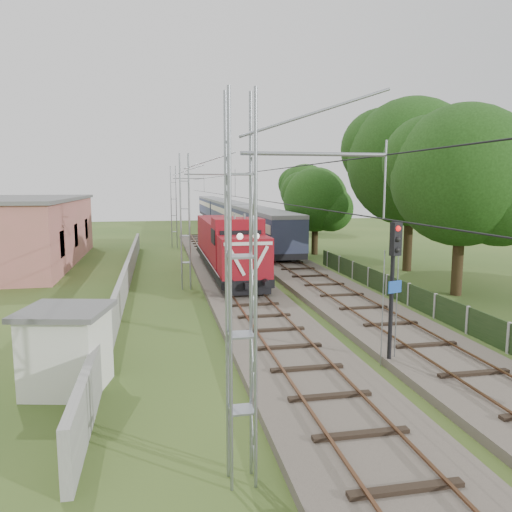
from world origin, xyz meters
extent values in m
plane|color=#314D1C|center=(0.00, 0.00, 0.00)|extent=(140.00, 140.00, 0.00)
cube|color=#6B6054|center=(0.00, 7.00, 0.15)|extent=(4.20, 70.00, 0.30)
cube|color=black|center=(0.00, 7.00, 0.35)|extent=(2.40, 70.00, 0.10)
cube|color=brown|center=(-0.85, 7.00, 0.42)|extent=(0.08, 70.00, 0.05)
cube|color=brown|center=(0.85, 7.00, 0.42)|extent=(0.08, 70.00, 0.05)
cube|color=#6B6054|center=(5.00, 20.00, 0.15)|extent=(4.20, 80.00, 0.30)
cube|color=black|center=(5.00, 20.00, 0.35)|extent=(2.40, 80.00, 0.10)
cube|color=brown|center=(4.15, 20.00, 0.42)|extent=(0.08, 80.00, 0.05)
cube|color=brown|center=(5.85, 20.00, 0.42)|extent=(0.08, 80.00, 0.05)
cylinder|color=gray|center=(-1.50, -8.00, 6.80)|extent=(3.00, 0.08, 0.08)
cylinder|color=gray|center=(-1.50, 12.00, 6.80)|extent=(3.00, 0.08, 0.08)
cylinder|color=gray|center=(-1.50, 32.00, 6.80)|extent=(3.00, 0.08, 0.08)
cylinder|color=black|center=(0.00, 12.00, 5.50)|extent=(0.03, 70.00, 0.03)
cylinder|color=black|center=(0.00, 12.00, 6.80)|extent=(0.03, 70.00, 0.03)
cube|color=#9E9E99|center=(-6.50, 12.00, 0.75)|extent=(0.25, 40.00, 1.50)
cube|color=#C36A69|center=(-15.00, 24.00, 2.50)|extent=(8.00, 20.00, 5.00)
cube|color=#606060|center=(-15.00, 24.00, 5.10)|extent=(8.40, 20.40, 0.25)
cube|color=black|center=(-11.05, 18.00, 2.20)|extent=(0.10, 1.60, 1.80)
cube|color=black|center=(-11.05, 24.00, 2.20)|extent=(0.10, 1.60, 1.80)
cube|color=black|center=(-11.05, 30.00, 2.20)|extent=(0.10, 1.60, 1.80)
cube|color=black|center=(8.00, 3.00, 0.60)|extent=(0.05, 32.00, 1.15)
cube|color=#9E9E99|center=(8.00, 18.00, 0.60)|extent=(0.12, 0.12, 1.20)
cube|color=black|center=(0.00, 15.79, 0.97)|extent=(2.86, 16.18, 0.48)
cube|color=black|center=(0.00, 10.56, 0.69)|extent=(2.09, 3.43, 0.48)
cube|color=black|center=(0.00, 21.03, 0.69)|extent=(2.09, 3.43, 0.48)
cube|color=black|center=(0.00, 7.80, 0.59)|extent=(2.47, 0.24, 0.33)
cube|color=maroon|center=(0.00, 8.89, 2.31)|extent=(2.76, 2.38, 2.19)
sphere|color=white|center=(-0.43, 7.75, 3.54)|extent=(0.34, 0.34, 0.34)
sphere|color=white|center=(0.43, 7.75, 3.54)|extent=(0.34, 0.34, 0.34)
cube|color=silver|center=(-0.62, 7.68, 2.26)|extent=(0.96, 0.06, 1.59)
cube|color=silver|center=(0.62, 7.68, 2.26)|extent=(0.96, 0.06, 1.59)
cube|color=silver|center=(0.00, 7.68, 3.16)|extent=(2.57, 0.06, 0.17)
cube|color=maroon|center=(0.00, 11.23, 2.73)|extent=(2.86, 2.28, 3.05)
cube|color=black|center=(0.00, 10.06, 3.21)|extent=(2.38, 0.06, 0.86)
cube|color=maroon|center=(0.00, 18.13, 2.45)|extent=(2.67, 11.52, 2.47)
cylinder|color=black|center=(0.00, 15.22, 3.83)|extent=(0.42, 0.42, 0.38)
cylinder|color=gray|center=(-0.29, 10.46, 4.40)|extent=(0.11, 0.11, 0.33)
cylinder|color=gray|center=(0.29, 10.46, 4.40)|extent=(0.11, 0.11, 0.33)
cube|color=black|center=(5.00, 28.12, 0.87)|extent=(2.73, 20.69, 0.47)
cube|color=#2D344B|center=(5.00, 28.12, 2.38)|extent=(2.82, 20.69, 2.54)
cube|color=beige|center=(5.00, 28.12, 2.85)|extent=(2.86, 19.86, 0.71)
cube|color=slate|center=(5.00, 28.12, 3.79)|extent=(2.87, 20.69, 0.33)
cube|color=black|center=(5.00, 49.75, 0.87)|extent=(2.73, 20.69, 0.47)
cube|color=#2D344B|center=(5.00, 49.75, 2.38)|extent=(2.82, 20.69, 2.54)
cube|color=beige|center=(5.00, 49.75, 2.85)|extent=(2.86, 19.86, 0.71)
cube|color=slate|center=(5.00, 49.75, 3.79)|extent=(2.87, 20.69, 0.33)
cube|color=black|center=(5.00, 71.38, 0.87)|extent=(2.73, 20.69, 0.47)
cube|color=#2D344B|center=(5.00, 71.38, 2.38)|extent=(2.82, 20.69, 2.54)
cube|color=beige|center=(5.00, 71.38, 2.85)|extent=(2.86, 19.86, 0.71)
cube|color=slate|center=(5.00, 71.38, 3.79)|extent=(2.87, 20.69, 0.33)
cylinder|color=black|center=(3.07, -2.39, 2.52)|extent=(0.14, 0.14, 5.04)
cube|color=black|center=(3.07, -2.54, 4.44)|extent=(0.40, 0.32, 1.11)
sphere|color=red|center=(3.07, -2.66, 4.79)|extent=(0.18, 0.18, 0.18)
sphere|color=black|center=(3.07, -2.66, 4.44)|extent=(0.18, 0.18, 0.18)
sphere|color=black|center=(3.07, -2.66, 4.08)|extent=(0.18, 0.18, 0.18)
cube|color=#1B48A5|center=(3.12, -2.51, 2.82)|extent=(0.54, 0.22, 0.40)
cube|color=silver|center=(-7.40, -2.27, 1.18)|extent=(2.56, 2.56, 2.36)
cube|color=#606060|center=(-7.40, -2.27, 2.47)|extent=(2.94, 2.94, 0.16)
cylinder|color=#3E2D19|center=(11.90, 7.35, 2.38)|extent=(0.61, 0.61, 4.75)
sphere|color=#17340E|center=(11.90, 7.35, 6.70)|extent=(7.78, 7.78, 7.78)
sphere|color=#17340E|center=(13.46, 6.18, 5.62)|extent=(5.44, 5.44, 5.44)
sphere|color=#17340E|center=(10.54, 8.71, 7.56)|extent=(5.06, 5.06, 5.06)
cylinder|color=#3E2D19|center=(13.10, 15.33, 2.75)|extent=(0.63, 0.63, 5.51)
sphere|color=#17340E|center=(13.10, 15.33, 7.76)|extent=(9.01, 9.01, 9.01)
sphere|color=#17340E|center=(14.90, 13.98, 6.51)|extent=(6.31, 6.31, 6.31)
sphere|color=#17340E|center=(11.52, 16.91, 8.76)|extent=(5.86, 5.86, 5.86)
cylinder|color=#3E2D19|center=(9.16, 24.85, 1.74)|extent=(0.57, 0.57, 3.47)
sphere|color=#17340E|center=(9.16, 24.85, 4.89)|extent=(5.68, 5.68, 5.68)
sphere|color=#17340E|center=(10.30, 24.00, 4.10)|extent=(3.98, 3.98, 3.98)
sphere|color=#17340E|center=(8.17, 25.85, 5.52)|extent=(3.69, 3.69, 3.69)
cylinder|color=#3E2D19|center=(14.18, 44.68, 1.98)|extent=(0.49, 0.49, 3.97)
sphere|color=#17340E|center=(14.18, 44.68, 5.59)|extent=(6.49, 6.49, 6.49)
sphere|color=#17340E|center=(15.48, 43.70, 4.69)|extent=(4.54, 4.54, 4.54)
sphere|color=#17340E|center=(13.05, 45.81, 6.31)|extent=(4.22, 4.22, 4.22)
camera|label=1|loc=(-4.59, -17.60, 6.20)|focal=35.00mm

